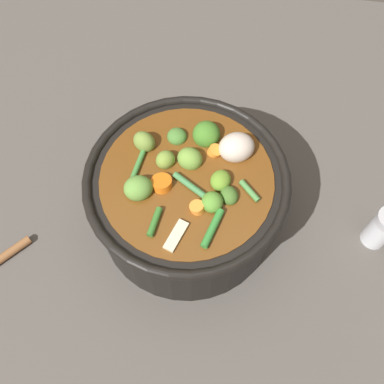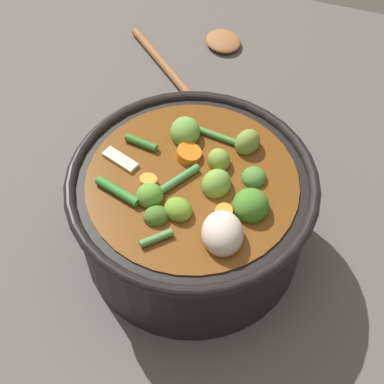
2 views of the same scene
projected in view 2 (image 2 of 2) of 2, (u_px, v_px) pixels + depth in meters
ground_plane at (192, 240)px, 0.70m from camera, size 1.10×1.10×0.00m
cooking_pot at (192, 209)px, 0.64m from camera, size 0.28×0.28×0.15m
wooden_spoon at (200, 50)px, 0.91m from camera, size 0.20×0.19×0.01m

